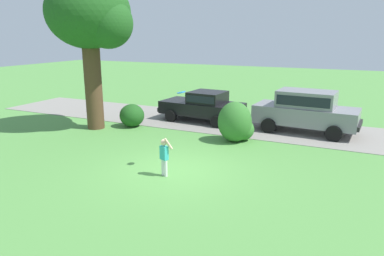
% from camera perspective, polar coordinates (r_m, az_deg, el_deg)
% --- Properties ---
extents(ground_plane, '(80.00, 80.00, 0.00)m').
position_cam_1_polar(ground_plane, '(11.97, -2.72, -6.66)').
color(ground_plane, '#518E42').
extents(driveway_strip, '(28.00, 4.40, 0.02)m').
position_cam_1_polar(driveway_strip, '(17.92, 7.34, 0.54)').
color(driveway_strip, gray).
rests_on(driveway_strip, ground).
extents(oak_tree_large, '(4.01, 3.87, 6.89)m').
position_cam_1_polar(oak_tree_large, '(17.31, -15.62, 16.42)').
color(oak_tree_large, '#513823').
rests_on(oak_tree_large, ground).
extents(shrub_near_tree, '(1.20, 1.18, 1.11)m').
position_cam_1_polar(shrub_near_tree, '(17.61, -9.59, 1.90)').
color(shrub_near_tree, '#1E511C').
rests_on(shrub_near_tree, ground).
extents(shrub_centre_left, '(1.45, 1.49, 1.68)m').
position_cam_1_polar(shrub_centre_left, '(15.00, 7.10, 0.68)').
color(shrub_centre_left, '#33702B').
rests_on(shrub_centre_left, ground).
extents(parked_sedan, '(4.52, 2.35, 1.56)m').
position_cam_1_polar(parked_sedan, '(18.37, 1.87, 3.68)').
color(parked_sedan, black).
rests_on(parked_sedan, ground).
extents(parked_suv, '(4.81, 2.33, 1.92)m').
position_cam_1_polar(parked_suv, '(17.00, 17.66, 2.88)').
color(parked_suv, gray).
rests_on(parked_suv, ground).
extents(child_thrower, '(0.48, 0.24, 1.29)m').
position_cam_1_polar(child_thrower, '(11.25, -4.46, -4.21)').
color(child_thrower, white).
rests_on(child_thrower, ground).
extents(frisbee, '(0.28, 0.28, 0.09)m').
position_cam_1_polar(frisbee, '(11.37, -1.73, 5.70)').
color(frisbee, '#337FDB').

